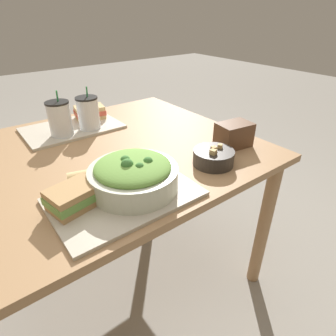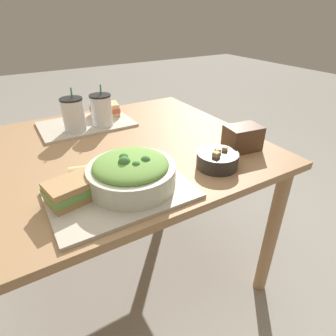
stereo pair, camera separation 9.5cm
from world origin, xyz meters
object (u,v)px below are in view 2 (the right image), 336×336
(chip_bag, at_px, (243,138))
(sandwich_far, at_px, (105,110))
(soup_bowl, at_px, (217,159))
(drink_cup_red, at_px, (102,111))
(salad_bowl, at_px, (131,172))
(drink_cup_dark, at_px, (74,116))
(baguette_near, at_px, (95,173))
(sandwich_near, at_px, (71,191))

(chip_bag, bearing_deg, sandwich_far, 126.44)
(soup_bowl, xyz_separation_m, chip_bag, (0.18, 0.06, 0.02))
(drink_cup_red, xyz_separation_m, chip_bag, (0.41, -0.53, -0.03))
(salad_bowl, bearing_deg, drink_cup_dark, 93.14)
(salad_bowl, height_order, drink_cup_dark, drink_cup_dark)
(soup_bowl, distance_m, chip_bag, 0.19)
(baguette_near, xyz_separation_m, drink_cup_dark, (0.06, 0.47, 0.04))
(salad_bowl, distance_m, chip_bag, 0.51)
(chip_bag, bearing_deg, baguette_near, -177.20)
(drink_cup_dark, bearing_deg, sandwich_far, 33.81)
(baguette_near, xyz_separation_m, chip_bag, (0.60, -0.06, 0.01))
(sandwich_near, distance_m, drink_cup_red, 0.62)
(sandwich_near, relative_size, drink_cup_red, 0.82)
(sandwich_near, bearing_deg, salad_bowl, -18.88)
(sandwich_far, bearing_deg, soup_bowl, -66.29)
(sandwich_far, relative_size, chip_bag, 1.06)
(drink_cup_dark, height_order, drink_cup_red, drink_cup_dark)
(baguette_near, distance_m, sandwich_far, 0.65)
(drink_cup_dark, xyz_separation_m, drink_cup_red, (0.13, -0.00, -0.00))
(baguette_near, height_order, chip_bag, chip_bag)
(drink_cup_dark, bearing_deg, salad_bowl, -86.86)
(sandwich_near, xyz_separation_m, sandwich_far, (0.35, 0.67, 0.00))
(salad_bowl, relative_size, chip_bag, 1.83)
(soup_bowl, bearing_deg, sandwich_far, 103.31)
(soup_bowl, distance_m, baguette_near, 0.44)
(soup_bowl, distance_m, sandwich_near, 0.52)
(soup_bowl, relative_size, sandwich_far, 0.94)
(baguette_near, bearing_deg, sandwich_near, 142.99)
(drink_cup_dark, bearing_deg, chip_bag, -44.30)
(baguette_near, height_order, drink_cup_red, drink_cup_red)
(sandwich_near, bearing_deg, drink_cup_red, 50.24)
(drink_cup_red, relative_size, chip_bag, 1.28)
(drink_cup_dark, relative_size, chip_bag, 1.30)
(sandwich_far, height_order, drink_cup_red, drink_cup_red)
(baguette_near, bearing_deg, drink_cup_dark, 9.02)
(soup_bowl, distance_m, drink_cup_dark, 0.70)
(chip_bag, bearing_deg, drink_cup_red, 135.92)
(soup_bowl, xyz_separation_m, sandwich_near, (-0.52, 0.05, 0.01))
(salad_bowl, relative_size, baguette_near, 1.70)
(soup_bowl, relative_size, baguette_near, 0.92)
(sandwich_far, relative_size, drink_cup_red, 0.82)
(chip_bag, bearing_deg, soup_bowl, -152.62)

